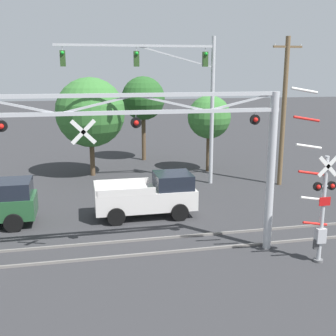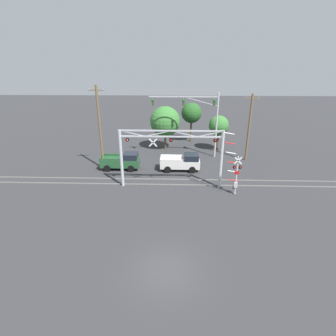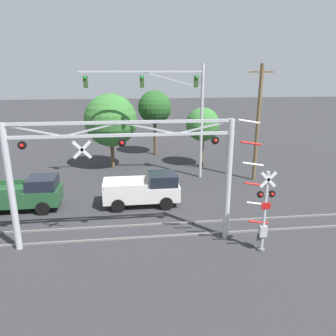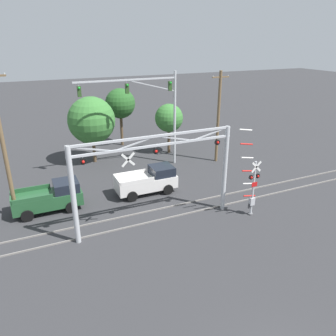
{
  "view_description": "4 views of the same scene",
  "coord_description": "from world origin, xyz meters",
  "px_view_note": "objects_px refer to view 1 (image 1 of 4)",
  "views": [
    {
      "loc": [
        -1.97,
        -2.1,
        7.01
      ],
      "look_at": [
        1.84,
        15.82,
        2.72
      ],
      "focal_mm": 45.0,
      "sensor_mm": 36.0,
      "label": 1
    },
    {
      "loc": [
        0.55,
        -13.18,
        12.41
      ],
      "look_at": [
        -0.29,
        12.04,
        2.34
      ],
      "focal_mm": 28.0,
      "sensor_mm": 36.0,
      "label": 2
    },
    {
      "loc": [
        0.35,
        -2.56,
        8.47
      ],
      "look_at": [
        2.22,
        12.94,
        3.77
      ],
      "focal_mm": 35.0,
      "sensor_mm": 36.0,
      "label": 3
    },
    {
      "loc": [
        -7.19,
        -5.28,
        11.76
      ],
      "look_at": [
        0.48,
        11.77,
        4.27
      ],
      "focal_mm": 35.0,
      "sensor_mm": 36.0,
      "label": 4
    }
  ],
  "objects_px": {
    "pickup_truck_lead": "(150,195)",
    "utility_pole_right": "(284,111)",
    "background_tree_far_right_verge": "(143,99)",
    "background_tree_beyond_span": "(209,117)",
    "background_tree_far_left_verge": "(90,112)",
    "crossing_gantry": "(136,158)",
    "traffic_signal_span": "(180,86)",
    "crossing_signal_mast": "(320,207)"
  },
  "relations": [
    {
      "from": "background_tree_far_right_verge",
      "to": "utility_pole_right",
      "type": "bearing_deg",
      "value": -51.79
    },
    {
      "from": "background_tree_beyond_span",
      "to": "background_tree_far_left_verge",
      "type": "height_order",
      "value": "background_tree_far_left_verge"
    },
    {
      "from": "traffic_signal_span",
      "to": "pickup_truck_lead",
      "type": "bearing_deg",
      "value": -117.71
    },
    {
      "from": "crossing_gantry",
      "to": "traffic_signal_span",
      "type": "distance_m",
      "value": 10.98
    },
    {
      "from": "crossing_signal_mast",
      "to": "utility_pole_right",
      "type": "bearing_deg",
      "value": 70.37
    },
    {
      "from": "utility_pole_right",
      "to": "background_tree_beyond_span",
      "type": "bearing_deg",
      "value": 126.92
    },
    {
      "from": "traffic_signal_span",
      "to": "background_tree_far_left_verge",
      "type": "bearing_deg",
      "value": 145.27
    },
    {
      "from": "crossing_signal_mast",
      "to": "background_tree_far_left_verge",
      "type": "bearing_deg",
      "value": 116.68
    },
    {
      "from": "crossing_gantry",
      "to": "utility_pole_right",
      "type": "relative_size",
      "value": 1.21
    },
    {
      "from": "pickup_truck_lead",
      "to": "background_tree_far_left_verge",
      "type": "bearing_deg",
      "value": 105.46
    },
    {
      "from": "crossing_gantry",
      "to": "background_tree_far_left_verge",
      "type": "distance_m",
      "value": 13.65
    },
    {
      "from": "crossing_signal_mast",
      "to": "background_tree_far_right_verge",
      "type": "height_order",
      "value": "background_tree_far_right_verge"
    },
    {
      "from": "pickup_truck_lead",
      "to": "background_tree_far_right_verge",
      "type": "xyz_separation_m",
      "value": [
        1.73,
        13.1,
        3.8
      ]
    },
    {
      "from": "crossing_signal_mast",
      "to": "traffic_signal_span",
      "type": "distance_m",
      "value": 12.47
    },
    {
      "from": "crossing_signal_mast",
      "to": "background_tree_far_left_verge",
      "type": "height_order",
      "value": "background_tree_far_left_verge"
    },
    {
      "from": "background_tree_far_left_verge",
      "to": "background_tree_far_right_verge",
      "type": "bearing_deg",
      "value": 45.6
    },
    {
      "from": "crossing_signal_mast",
      "to": "traffic_signal_span",
      "type": "xyz_separation_m",
      "value": [
        -2.44,
        11.59,
        3.89
      ]
    },
    {
      "from": "crossing_gantry",
      "to": "background_tree_far_right_verge",
      "type": "bearing_deg",
      "value": 80.48
    },
    {
      "from": "crossing_signal_mast",
      "to": "traffic_signal_span",
      "type": "height_order",
      "value": "traffic_signal_span"
    },
    {
      "from": "background_tree_beyond_span",
      "to": "background_tree_far_left_verge",
      "type": "distance_m",
      "value": 8.07
    },
    {
      "from": "traffic_signal_span",
      "to": "pickup_truck_lead",
      "type": "xyz_separation_m",
      "value": [
        -2.75,
        -5.24,
        -5.02
      ]
    },
    {
      "from": "crossing_gantry",
      "to": "background_tree_beyond_span",
      "type": "height_order",
      "value": "crossing_gantry"
    },
    {
      "from": "crossing_gantry",
      "to": "pickup_truck_lead",
      "type": "xyz_separation_m",
      "value": [
        1.27,
        4.75,
        -2.89
      ]
    },
    {
      "from": "traffic_signal_span",
      "to": "background_tree_beyond_span",
      "type": "distance_m",
      "value": 4.8
    },
    {
      "from": "crossing_signal_mast",
      "to": "utility_pole_right",
      "type": "relative_size",
      "value": 0.72
    },
    {
      "from": "pickup_truck_lead",
      "to": "background_tree_far_left_verge",
      "type": "distance_m",
      "value": 9.72
    },
    {
      "from": "traffic_signal_span",
      "to": "background_tree_far_left_verge",
      "type": "distance_m",
      "value": 6.57
    },
    {
      "from": "pickup_truck_lead",
      "to": "background_tree_beyond_span",
      "type": "bearing_deg",
      "value": 56.29
    },
    {
      "from": "traffic_signal_span",
      "to": "background_tree_far_right_verge",
      "type": "xyz_separation_m",
      "value": [
        -1.02,
        7.86,
        -1.22
      ]
    },
    {
      "from": "crossing_signal_mast",
      "to": "background_tree_far_right_verge",
      "type": "bearing_deg",
      "value": 100.09
    },
    {
      "from": "background_tree_beyond_span",
      "to": "background_tree_far_right_verge",
      "type": "distance_m",
      "value": 6.18
    },
    {
      "from": "crossing_gantry",
      "to": "background_tree_far_right_verge",
      "type": "xyz_separation_m",
      "value": [
        3.0,
        17.85,
        0.91
      ]
    },
    {
      "from": "traffic_signal_span",
      "to": "background_tree_far_left_verge",
      "type": "height_order",
      "value": "traffic_signal_span"
    },
    {
      "from": "utility_pole_right",
      "to": "background_tree_far_left_verge",
      "type": "relative_size",
      "value": 1.36
    },
    {
      "from": "crossing_signal_mast",
      "to": "crossing_gantry",
      "type": "bearing_deg",
      "value": 166.07
    },
    {
      "from": "crossing_gantry",
      "to": "background_tree_far_right_verge",
      "type": "distance_m",
      "value": 18.12
    },
    {
      "from": "crossing_signal_mast",
      "to": "utility_pole_right",
      "type": "distance_m",
      "value": 11.27
    },
    {
      "from": "pickup_truck_lead",
      "to": "utility_pole_right",
      "type": "bearing_deg",
      "value": 24.3
    },
    {
      "from": "utility_pole_right",
      "to": "background_tree_far_right_verge",
      "type": "relative_size",
      "value": 1.36
    },
    {
      "from": "crossing_gantry",
      "to": "background_tree_beyond_span",
      "type": "relative_size",
      "value": 2.02
    },
    {
      "from": "pickup_truck_lead",
      "to": "background_tree_far_right_verge",
      "type": "height_order",
      "value": "background_tree_far_right_verge"
    },
    {
      "from": "crossing_gantry",
      "to": "crossing_signal_mast",
      "type": "xyz_separation_m",
      "value": [
        6.46,
        -1.6,
        -1.76
      ]
    }
  ]
}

